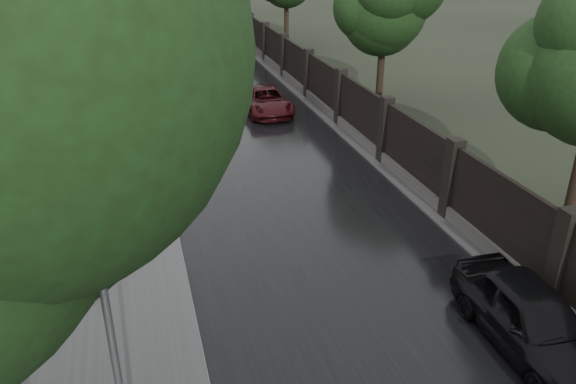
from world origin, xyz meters
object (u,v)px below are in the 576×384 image
at_px(tree_right_b, 385,10).
at_px(traffic_light, 141,64).
at_px(car_right_near, 531,318).
at_px(car_right_far, 265,100).

xyz_separation_m(tree_right_b, traffic_light, (-11.80, 2.99, -2.55)).
height_order(car_right_near, car_right_far, car_right_near).
relative_size(car_right_near, car_right_far, 0.96).
bearing_deg(car_right_near, car_right_far, 96.29).
xyz_separation_m(tree_right_b, car_right_far, (-5.90, 0.83, -4.30)).
distance_m(tree_right_b, car_right_far, 7.35).
bearing_deg(tree_right_b, car_right_near, -103.79).
relative_size(traffic_light, car_right_far, 0.86).
bearing_deg(traffic_light, car_right_near, -70.73).
bearing_deg(traffic_light, tree_right_b, -14.24).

